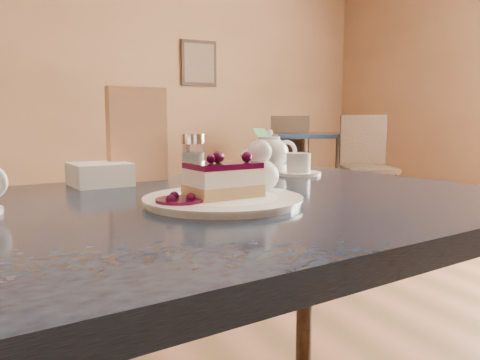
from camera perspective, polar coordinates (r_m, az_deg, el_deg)
name	(u,v)px	position (r m, az deg, el deg)	size (l,w,h in m)	color
main_table	(209,242)	(0.88, -3.78, -7.51)	(1.32, 0.98, 0.76)	#16243A
dessert_plate	(223,200)	(0.82, -2.07, -2.49)	(0.27, 0.27, 0.01)	white
cheesecake_slice	(223,180)	(0.81, -2.08, 0.00)	(0.13, 0.10, 0.06)	tan
whipped_cream	(260,176)	(0.87, 2.40, 0.54)	(0.07, 0.07, 0.06)	white
berry_sauce	(180,200)	(0.77, -7.32, -2.47)	(0.08, 0.08, 0.01)	#3F0426
tea_set	(275,157)	(1.32, 4.24, 2.86)	(0.20, 0.23, 0.11)	white
menu_card	(137,135)	(1.14, -12.39, 5.41)	(0.14, 0.03, 0.22)	#CCB787
sugar_shaker	(193,155)	(1.20, -5.73, 3.04)	(0.06, 0.06, 0.11)	white
napkin_stack	(100,174)	(1.09, -16.73, 0.69)	(0.12, 0.12, 0.05)	white
bg_table_far_right	(322,200)	(4.99, 9.93, -2.41)	(1.27, 1.87, 1.24)	#16243A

